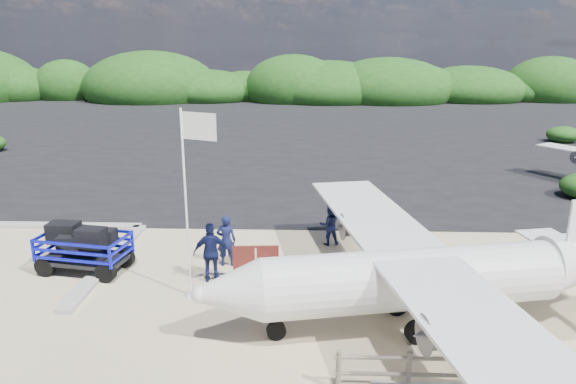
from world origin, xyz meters
name	(u,v)px	position (x,y,z in m)	size (l,w,h in m)	color
ground	(233,285)	(0.00, 0.00, 0.00)	(160.00, 160.00, 0.00)	beige
asphalt_apron	(280,130)	(0.00, 30.00, 0.00)	(90.00, 50.00, 0.04)	#B2B2B2
vegetation_band	(289,100)	(0.00, 55.00, 0.00)	(124.00, 8.00, 4.40)	#B2B2B2
baggage_cart	(87,271)	(-5.01, 0.87, 0.00)	(3.05, 1.74, 1.52)	#0D13C8
flagpole	(191,295)	(-1.16, -0.71, 0.00)	(1.12, 0.47, 5.62)	white
signboard	(256,282)	(0.72, 0.23, 0.00)	(1.54, 0.14, 1.27)	maroon
crew_a	(226,241)	(-0.40, 1.49, 0.90)	(0.66, 0.43, 1.80)	#111843
crew_b	(329,225)	(3.17, 3.53, 0.77)	(0.75, 0.58, 1.53)	#111843
crew_c	(211,253)	(-0.68, 0.28, 0.97)	(1.14, 0.47, 1.94)	#111843
aircraft_large	(468,142)	(14.78, 24.78, 0.00)	(14.23, 14.23, 4.27)	#B2B2B2
aircraft_small	(183,119)	(-10.09, 36.70, 0.00)	(7.32, 7.32, 2.63)	#B2B2B2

